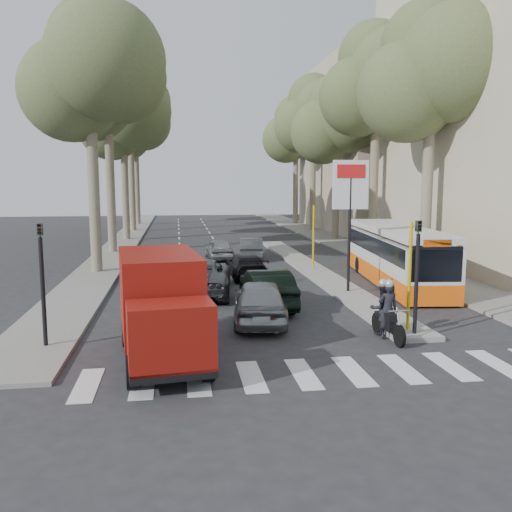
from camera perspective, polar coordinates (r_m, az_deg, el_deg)
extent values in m
plane|color=#28282B|center=(17.70, 4.54, -7.70)|extent=(120.00, 120.00, 0.00)
cube|color=gray|center=(43.68, 8.30, 1.65)|extent=(3.20, 70.00, 0.12)
cube|color=gray|center=(45.06, -13.56, 1.70)|extent=(2.40, 64.00, 0.12)
cube|color=gray|center=(28.89, 6.01, -1.45)|extent=(1.50, 26.00, 0.16)
cube|color=#B7A88E|center=(54.28, 12.84, 11.14)|extent=(11.00, 20.00, 16.00)
cylinder|color=yellow|center=(17.40, 15.85, -2.34)|extent=(0.10, 0.10, 3.50)
cylinder|color=yellow|center=(22.94, 9.75, 0.26)|extent=(0.10, 0.10, 3.50)
cylinder|color=yellow|center=(28.66, 6.05, 1.84)|extent=(0.10, 0.10, 3.50)
cylinder|color=black|center=(22.85, 9.80, 2.38)|extent=(0.12, 0.12, 5.20)
cube|color=white|center=(22.74, 9.92, 7.40)|extent=(1.50, 0.10, 2.00)
cube|color=red|center=(22.69, 10.00, 8.78)|extent=(1.20, 0.02, 0.55)
cylinder|color=black|center=(16.98, 16.52, -3.13)|extent=(0.12, 0.12, 3.20)
imported|color=black|center=(16.77, 16.72, 1.91)|extent=(0.16, 0.41, 1.00)
cylinder|color=black|center=(16.37, -21.50, -3.76)|extent=(0.12, 0.12, 3.20)
imported|color=black|center=(16.15, -21.77, 1.46)|extent=(0.16, 0.41, 1.00)
cylinder|color=#6B604C|center=(28.93, -16.69, 6.47)|extent=(0.56, 0.56, 8.40)
sphere|color=#4E5831|center=(30.02, -18.89, 16.20)|extent=(5.20, 5.20, 5.20)
sphere|color=#4E5831|center=(28.59, -15.58, 19.22)|extent=(5.80, 5.80, 5.80)
sphere|color=#4E5831|center=(30.78, -16.57, 20.63)|extent=(4.80, 4.80, 4.80)
cylinder|color=#6B604C|center=(36.87, -15.06, 7.21)|extent=(0.56, 0.56, 8.96)
sphere|color=#4E5831|center=(37.94, -16.81, 15.40)|extent=(5.20, 5.20, 5.20)
sphere|color=#4E5831|center=(36.55, -14.14, 17.83)|extent=(5.80, 5.80, 5.80)
sphere|color=#4E5831|center=(38.72, -15.00, 19.15)|extent=(4.80, 4.80, 4.80)
cylinder|color=#6B604C|center=(44.81, -13.60, 6.79)|extent=(0.56, 0.56, 8.12)
sphere|color=#4E5831|center=(45.70, -15.01, 12.96)|extent=(5.20, 5.20, 5.20)
sphere|color=#4E5831|center=(44.26, -12.76, 14.71)|extent=(5.80, 5.80, 5.80)
sphere|color=#4E5831|center=(46.35, -13.51, 15.82)|extent=(4.80, 4.80, 4.80)
cylinder|color=#6B604C|center=(52.78, -12.94, 7.71)|extent=(0.56, 0.56, 9.52)
sphere|color=#4E5831|center=(53.78, -14.17, 13.84)|extent=(5.20, 5.20, 5.20)
sphere|color=#4E5831|center=(52.41, -12.24, 15.56)|extent=(5.80, 5.80, 5.80)
sphere|color=#4E5831|center=(54.53, -12.91, 16.68)|extent=(4.80, 4.80, 4.80)
cylinder|color=#6B604C|center=(60.77, -12.42, 7.33)|extent=(0.56, 0.56, 8.68)
sphere|color=#4E5831|center=(61.64, -13.47, 12.21)|extent=(5.20, 5.20, 5.20)
sphere|color=#4E5831|center=(60.22, -11.78, 13.55)|extent=(5.80, 5.80, 5.80)
sphere|color=#4E5831|center=(62.29, -12.37, 14.49)|extent=(4.80, 4.80, 4.80)
cylinder|color=#6B604C|center=(29.55, 17.55, 6.46)|extent=(0.56, 0.56, 8.40)
sphere|color=#4E5831|center=(30.02, 15.67, 16.33)|extent=(5.20, 5.20, 5.20)
sphere|color=#4E5831|center=(29.80, 20.43, 18.54)|extent=(5.80, 5.80, 5.80)
sphere|color=#4E5831|center=(31.40, 17.58, 20.33)|extent=(4.80, 4.80, 4.80)
cylinder|color=#6B604C|center=(36.95, 12.30, 7.51)|extent=(0.56, 0.56, 9.24)
sphere|color=#4E5831|center=(37.58, 10.74, 16.15)|extent=(5.20, 5.20, 5.20)
sphere|color=#4E5831|center=(37.16, 14.45, 18.20)|extent=(5.80, 5.80, 5.80)
sphere|color=#4E5831|center=(38.91, 12.37, 19.77)|extent=(4.80, 4.80, 4.80)
cylinder|color=#6B604C|center=(44.48, 8.40, 6.74)|extent=(0.56, 0.56, 7.84)
sphere|color=#4E5831|center=(44.95, 7.05, 12.85)|extent=(5.20, 5.20, 5.20)
sphere|color=#4E5831|center=(44.27, 10.02, 14.33)|extent=(5.80, 5.80, 5.80)
sphere|color=#4E5831|center=(46.00, 8.42, 15.52)|extent=(4.80, 4.80, 4.80)
cylinder|color=#6B604C|center=(52.22, 5.99, 7.56)|extent=(0.56, 0.56, 8.96)
sphere|color=#4E5831|center=(52.82, 4.83, 13.49)|extent=(5.20, 5.20, 5.20)
sphere|color=#4E5831|center=(52.07, 7.32, 14.95)|extent=(5.80, 5.80, 5.80)
sphere|color=#4E5831|center=(53.89, 6.03, 16.10)|extent=(4.80, 4.80, 4.80)
cylinder|color=#6B604C|center=(60.03, 4.19, 7.35)|extent=(0.56, 0.56, 8.40)
sphere|color=#4E5831|center=(60.58, 3.17, 12.19)|extent=(5.20, 5.20, 5.20)
sphere|color=#4E5831|center=(59.72, 5.29, 13.39)|extent=(5.80, 5.80, 5.80)
sphere|color=#4E5831|center=(61.53, 4.22, 14.36)|extent=(4.80, 4.80, 4.80)
imported|color=#999CA0|center=(18.35, 0.45, -4.72)|extent=(2.31, 4.56, 1.49)
imported|color=black|center=(20.57, 1.18, -3.40)|extent=(1.65, 4.44, 1.45)
imported|color=#4E5156|center=(22.98, -5.90, -2.15)|extent=(3.08, 5.69, 1.51)
imported|color=black|center=(26.69, -1.03, -1.07)|extent=(1.83, 4.15, 1.18)
imported|color=#9C9FA3|center=(33.16, -3.92, 0.75)|extent=(1.67, 3.80, 1.27)
imported|color=#484C4F|center=(33.31, -0.50, 0.81)|extent=(1.85, 4.04, 1.29)
imported|color=black|center=(27.62, -10.89, -0.70)|extent=(2.11, 4.82, 1.38)
cube|color=black|center=(14.75, -9.78, -9.03)|extent=(2.57, 5.48, 0.22)
cylinder|color=black|center=(13.06, -12.92, -11.79)|extent=(0.36, 0.82, 0.79)
cylinder|color=black|center=(13.23, -5.13, -11.36)|extent=(0.36, 0.82, 0.79)
cylinder|color=black|center=(16.25, -13.45, -7.87)|extent=(0.36, 0.82, 0.79)
cylinder|color=black|center=(16.39, -7.23, -7.58)|extent=(0.36, 0.82, 0.79)
cube|color=maroon|center=(12.60, -8.95, -8.22)|extent=(2.07, 1.46, 1.50)
cube|color=black|center=(12.00, -8.66, -8.15)|extent=(1.76, 0.29, 0.79)
cube|color=maroon|center=(15.13, -10.15, -3.80)|extent=(2.46, 3.92, 2.20)
cube|color=#F95F0D|center=(26.09, 14.44, -1.76)|extent=(3.30, 10.39, 0.80)
cube|color=silver|center=(25.94, 14.52, 0.56)|extent=(3.30, 10.39, 1.33)
cube|color=black|center=(25.91, 14.54, 1.15)|extent=(3.27, 9.99, 0.76)
cube|color=silver|center=(25.84, 14.60, 2.71)|extent=(3.30, 10.39, 0.27)
cube|color=black|center=(21.15, 18.45, -0.84)|extent=(1.95, 0.27, 1.33)
cube|color=#F95F0D|center=(21.05, 18.54, 1.26)|extent=(1.07, 0.17, 0.28)
cylinder|color=black|center=(22.74, 14.37, -3.38)|extent=(0.34, 0.87, 0.85)
cylinder|color=black|center=(23.38, 19.04, -3.27)|extent=(0.34, 0.87, 0.85)
cylinder|color=black|center=(28.78, 10.81, -0.94)|extent=(0.34, 0.87, 0.85)
cylinder|color=black|center=(29.29, 14.59, -0.91)|extent=(0.34, 0.87, 0.85)
cylinder|color=black|center=(16.27, 14.86, -8.15)|extent=(0.14, 0.66, 0.65)
cylinder|color=black|center=(17.60, 12.65, -6.86)|extent=(0.14, 0.66, 0.65)
cylinder|color=silver|center=(16.23, 14.80, -6.77)|extent=(0.08, 0.41, 0.82)
cube|color=black|center=(16.95, 13.65, -7.01)|extent=(0.27, 0.78, 0.31)
cube|color=black|center=(16.70, 13.98, -6.26)|extent=(0.33, 0.47, 0.22)
cube|color=black|center=(17.16, 13.24, -6.07)|extent=(0.32, 0.68, 0.12)
cylinder|color=silver|center=(16.21, 14.74, -5.61)|extent=(0.63, 0.08, 0.04)
imported|color=black|center=(16.84, 13.70, -5.53)|extent=(0.65, 0.44, 1.71)
imported|color=black|center=(17.21, 13.12, -5.41)|extent=(0.80, 0.48, 1.61)
sphere|color=#B2B2B7|center=(16.63, 13.87, -2.87)|extent=(0.29, 0.29, 0.29)
sphere|color=#B2B2B7|center=(17.02, 13.25, -2.81)|extent=(0.29, 0.29, 0.29)
imported|color=#403550|center=(25.76, 17.61, -0.80)|extent=(1.02, 1.16, 1.80)
imported|color=brown|center=(27.51, 17.31, -0.48)|extent=(1.10, 0.65, 1.59)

